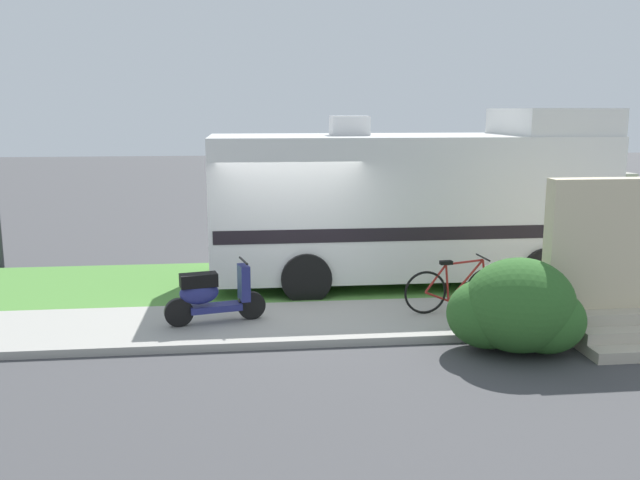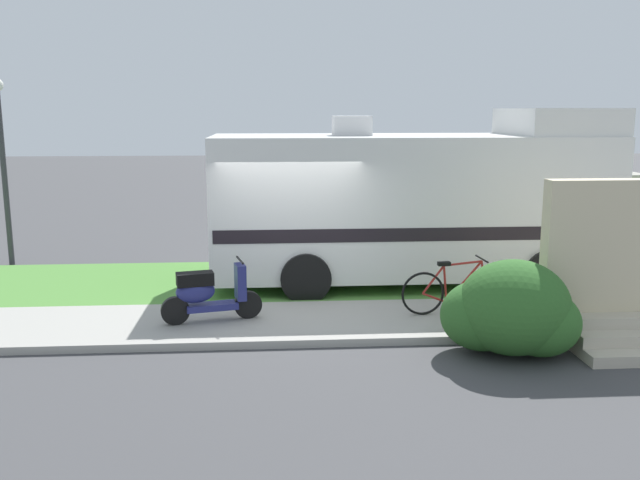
{
  "view_description": "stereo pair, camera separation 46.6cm",
  "coord_description": "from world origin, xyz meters",
  "px_view_note": "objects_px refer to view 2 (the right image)",
  "views": [
    {
      "loc": [
        -0.76,
        -11.39,
        3.37
      ],
      "look_at": [
        0.54,
        0.3,
        1.1
      ],
      "focal_mm": 37.95,
      "sensor_mm": 36.0,
      "label": 1
    },
    {
      "loc": [
        -0.3,
        -11.43,
        3.37
      ],
      "look_at": [
        0.54,
        0.3,
        1.1
      ],
      "focal_mm": 37.95,
      "sensor_mm": 36.0,
      "label": 2
    }
  ],
  "objects_px": {
    "pickup_truck_near": "(550,204)",
    "bottle_green": "(517,309)",
    "motorhome_rv": "(415,203)",
    "street_lamp_post": "(2,153)",
    "pickup_truck_far": "(439,188)",
    "bottle_spare": "(582,301)",
    "bicycle": "(454,290)",
    "scooter": "(208,293)"
  },
  "relations": [
    {
      "from": "pickup_truck_near",
      "to": "bottle_green",
      "type": "xyz_separation_m",
      "value": [
        -3.41,
        -7.01,
        -0.71
      ]
    },
    {
      "from": "motorhome_rv",
      "to": "pickup_truck_near",
      "type": "relative_size",
      "value": 1.32
    },
    {
      "from": "bottle_green",
      "to": "street_lamp_post",
      "type": "bearing_deg",
      "value": 152.97
    },
    {
      "from": "bottle_green",
      "to": "pickup_truck_far",
      "type": "bearing_deg",
      "value": 82.84
    },
    {
      "from": "pickup_truck_near",
      "to": "street_lamp_post",
      "type": "xyz_separation_m",
      "value": [
        -13.05,
        -2.09,
        1.51
      ]
    },
    {
      "from": "street_lamp_post",
      "to": "bottle_spare",
      "type": "bearing_deg",
      "value": -22.8
    },
    {
      "from": "bicycle",
      "to": "street_lamp_post",
      "type": "height_order",
      "value": "street_lamp_post"
    },
    {
      "from": "bottle_green",
      "to": "street_lamp_post",
      "type": "xyz_separation_m",
      "value": [
        -9.64,
        4.92,
        2.22
      ]
    },
    {
      "from": "bottle_green",
      "to": "motorhome_rv",
      "type": "bearing_deg",
      "value": 113.15
    },
    {
      "from": "pickup_truck_far",
      "to": "street_lamp_post",
      "type": "relative_size",
      "value": 1.32
    },
    {
      "from": "motorhome_rv",
      "to": "street_lamp_post",
      "type": "xyz_separation_m",
      "value": [
        -8.51,
        2.28,
        0.85
      ]
    },
    {
      "from": "pickup_truck_far",
      "to": "street_lamp_post",
      "type": "distance_m",
      "value": 12.43
    },
    {
      "from": "motorhome_rv",
      "to": "scooter",
      "type": "distance_m",
      "value": 4.65
    },
    {
      "from": "bottle_green",
      "to": "bicycle",
      "type": "bearing_deg",
      "value": 165.79
    },
    {
      "from": "pickup_truck_far",
      "to": "bottle_spare",
      "type": "bearing_deg",
      "value": -90.59
    },
    {
      "from": "bicycle",
      "to": "bottle_green",
      "type": "xyz_separation_m",
      "value": [
        0.96,
        -0.24,
        -0.27
      ]
    },
    {
      "from": "scooter",
      "to": "pickup_truck_far",
      "type": "height_order",
      "value": "pickup_truck_far"
    },
    {
      "from": "motorhome_rv",
      "to": "bottle_green",
      "type": "bearing_deg",
      "value": -66.85
    },
    {
      "from": "bottle_green",
      "to": "pickup_truck_near",
      "type": "bearing_deg",
      "value": 64.02
    },
    {
      "from": "scooter",
      "to": "pickup_truck_far",
      "type": "xyz_separation_m",
      "value": [
        6.22,
        10.47,
        0.4
      ]
    },
    {
      "from": "bottle_spare",
      "to": "bottle_green",
      "type": "bearing_deg",
      "value": -163.97
    },
    {
      "from": "pickup_truck_far",
      "to": "bicycle",
      "type": "bearing_deg",
      "value": -102.51
    },
    {
      "from": "scooter",
      "to": "street_lamp_post",
      "type": "height_order",
      "value": "street_lamp_post"
    },
    {
      "from": "pickup_truck_near",
      "to": "pickup_truck_far",
      "type": "distance_m",
      "value": 4.13
    },
    {
      "from": "scooter",
      "to": "bicycle",
      "type": "relative_size",
      "value": 0.89
    },
    {
      "from": "pickup_truck_far",
      "to": "street_lamp_post",
      "type": "bearing_deg",
      "value": -152.73
    },
    {
      "from": "bicycle",
      "to": "bottle_green",
      "type": "bearing_deg",
      "value": -14.21
    },
    {
      "from": "motorhome_rv",
      "to": "bottle_green",
      "type": "xyz_separation_m",
      "value": [
        1.13,
        -2.64,
        -1.37
      ]
    },
    {
      "from": "motorhome_rv",
      "to": "street_lamp_post",
      "type": "relative_size",
      "value": 1.86
    },
    {
      "from": "bottle_green",
      "to": "street_lamp_post",
      "type": "height_order",
      "value": "street_lamp_post"
    },
    {
      "from": "scooter",
      "to": "bicycle",
      "type": "height_order",
      "value": "scooter"
    },
    {
      "from": "pickup_truck_far",
      "to": "street_lamp_post",
      "type": "xyz_separation_m",
      "value": [
        -10.97,
        -5.65,
        1.48
      ]
    },
    {
      "from": "motorhome_rv",
      "to": "bicycle",
      "type": "bearing_deg",
      "value": -86.08
    },
    {
      "from": "pickup_truck_near",
      "to": "street_lamp_post",
      "type": "relative_size",
      "value": 1.41
    },
    {
      "from": "street_lamp_post",
      "to": "motorhome_rv",
      "type": "bearing_deg",
      "value": -15.0
    },
    {
      "from": "scooter",
      "to": "bottle_green",
      "type": "distance_m",
      "value": 4.9
    },
    {
      "from": "motorhome_rv",
      "to": "scooter",
      "type": "relative_size",
      "value": 4.83
    },
    {
      "from": "pickup_truck_near",
      "to": "bottle_spare",
      "type": "height_order",
      "value": "pickup_truck_near"
    },
    {
      "from": "motorhome_rv",
      "to": "street_lamp_post",
      "type": "height_order",
      "value": "street_lamp_post"
    },
    {
      "from": "bicycle",
      "to": "pickup_truck_far",
      "type": "height_order",
      "value": "pickup_truck_far"
    },
    {
      "from": "pickup_truck_near",
      "to": "bottle_spare",
      "type": "xyz_separation_m",
      "value": [
        -2.19,
        -6.66,
        -0.7
      ]
    },
    {
      "from": "bicycle",
      "to": "pickup_truck_near",
      "type": "bearing_deg",
      "value": 57.08
    }
  ]
}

